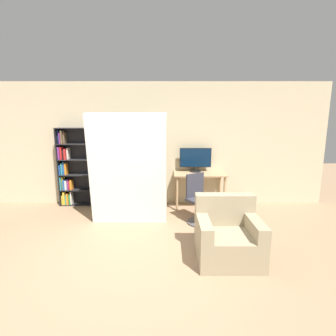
% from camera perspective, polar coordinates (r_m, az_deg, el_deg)
% --- Properties ---
extents(ground_plane, '(16.00, 16.00, 0.00)m').
position_cam_1_polar(ground_plane, '(3.72, -7.99, -20.61)').
color(ground_plane, '#937556').
extents(wall_back, '(8.00, 0.06, 2.70)m').
position_cam_1_polar(wall_back, '(5.89, -4.62, 5.14)').
color(wall_back, '#C6B793').
rests_on(wall_back, ground).
extents(desk, '(1.11, 0.59, 0.77)m').
position_cam_1_polar(desk, '(5.70, 7.12, -2.26)').
color(desk, tan).
rests_on(desk, ground).
extents(monitor, '(0.69, 0.25, 0.52)m').
position_cam_1_polar(monitor, '(5.77, 6.22, 1.98)').
color(monitor, black).
rests_on(monitor, desk).
extents(office_chair, '(0.61, 0.61, 0.91)m').
position_cam_1_polar(office_chair, '(4.95, 7.10, -7.66)').
color(office_chair, '#4C4C51').
rests_on(office_chair, ground).
extents(bookshelf, '(0.79, 0.27, 1.72)m').
position_cam_1_polar(bookshelf, '(6.19, -19.68, -0.08)').
color(bookshelf, black).
rests_on(bookshelf, ground).
extents(mattress_near, '(1.39, 0.43, 2.03)m').
position_cam_1_polar(mattress_near, '(4.78, -8.38, -0.36)').
color(mattress_near, silver).
rests_on(mattress_near, ground).
extents(mattress_far, '(1.39, 0.30, 2.02)m').
position_cam_1_polar(mattress_far, '(4.99, -8.02, 0.09)').
color(mattress_far, silver).
rests_on(mattress_far, ground).
extents(armchair, '(0.85, 0.80, 0.85)m').
position_cam_1_polar(armchair, '(3.85, 12.99, -14.21)').
color(armchair, gray).
rests_on(armchair, ground).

